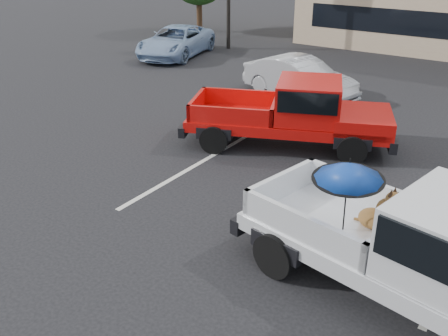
{
  "coord_description": "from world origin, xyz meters",
  "views": [
    {
      "loc": [
        3.73,
        -6.53,
        5.05
      ],
      "look_at": [
        -0.78,
        0.09,
        1.3
      ],
      "focal_mm": 40.0,
      "sensor_mm": 36.0,
      "label": 1
    }
  ],
  "objects": [
    {
      "name": "stripe_left",
      "position": [
        -3.0,
        2.0,
        0.0
      ],
      "size": [
        0.12,
        5.0,
        0.01
      ],
      "primitive_type": "cube",
      "color": "silver",
      "rests_on": "ground"
    },
    {
      "name": "silver_pickup",
      "position": [
        2.97,
        -0.06,
        1.05
      ],
      "size": [
        5.96,
        3.04,
        2.06
      ],
      "rotation": [
        0.0,
        0.0,
        -0.2
      ],
      "color": "black",
      "rests_on": "ground"
    },
    {
      "name": "ground",
      "position": [
        0.0,
        0.0,
        0.0
      ],
      "size": [
        90.0,
        90.0,
        0.0
      ],
      "primitive_type": "plane",
      "color": "black",
      "rests_on": "ground"
    },
    {
      "name": "blue_suv",
      "position": [
        -11.01,
        11.23,
        0.66
      ],
      "size": [
        3.27,
        5.16,
        1.33
      ],
      "primitive_type": "imported",
      "rotation": [
        0.0,
        0.0,
        0.24
      ],
      "color": "#87A4CA",
      "rests_on": "ground"
    },
    {
      "name": "red_pickup",
      "position": [
        -1.47,
        4.64,
        0.97
      ],
      "size": [
        5.67,
        3.78,
        1.77
      ],
      "rotation": [
        0.0,
        0.0,
        0.4
      ],
      "color": "black",
      "rests_on": "ground"
    },
    {
      "name": "silver_sedan",
      "position": [
        -3.48,
        8.6,
        0.67
      ],
      "size": [
        4.28,
        2.28,
        1.34
      ],
      "primitive_type": "imported",
      "rotation": [
        0.0,
        0.0,
        1.35
      ],
      "color": "#ACAEB3",
      "rests_on": "ground"
    }
  ]
}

